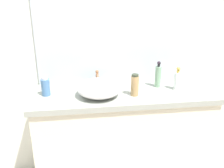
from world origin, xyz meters
The scene contains 9 objects.
bathroom_wall_rear centered at (0.00, 0.73, 1.30)m, with size 6.00×0.06×2.60m, color silver.
vanity_counter centered at (-0.04, 0.44, 0.44)m, with size 1.47×0.50×0.88m.
wall_mirror_panel centered at (-0.04, 0.69, 1.52)m, with size 1.39×0.01×1.26m, color #B2BCC6.
sink_basin centered at (-0.25, 0.39, 0.95)m, with size 0.33×0.32×0.13m, color white.
faucet centered at (-0.25, 0.57, 0.97)m, with size 0.03×0.11×0.14m.
soap_dispenser centered at (0.25, 0.51, 0.98)m, with size 0.05×0.05×0.22m.
lotion_bottle centered at (0.39, 0.43, 0.97)m, with size 0.05×0.05×0.20m.
perfume_bottle centered at (0.02, 0.36, 0.97)m, with size 0.06×0.06×0.17m.
spray_can centered at (-0.65, 0.45, 0.96)m, with size 0.07×0.07×0.15m.
Camera 1 is at (-0.38, -1.33, 1.65)m, focal length 39.05 mm.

